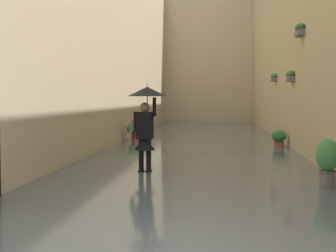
# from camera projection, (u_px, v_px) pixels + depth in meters

# --- Properties ---
(ground_plane) EXTENTS (74.43, 74.43, 0.00)m
(ground_plane) POSITION_uv_depth(u_px,v_px,m) (201.00, 141.00, 19.91)
(ground_plane) COLOR #605B56
(flood_water) EXTENTS (7.18, 35.77, 0.07)m
(flood_water) POSITION_uv_depth(u_px,v_px,m) (201.00, 140.00, 19.91)
(flood_water) COLOR #515B60
(flood_water) RESTS_ON ground_plane
(building_facade_left) EXTENTS (2.04, 33.77, 10.98)m
(building_facade_left) POSITION_uv_depth(u_px,v_px,m) (303.00, 7.00, 19.18)
(building_facade_left) COLOR tan
(building_facade_left) RESTS_ON ground_plane
(building_facade_right) EXTENTS (2.04, 33.77, 9.22)m
(building_facade_right) POSITION_uv_depth(u_px,v_px,m) (106.00, 32.00, 20.05)
(building_facade_right) COLOR beige
(building_facade_right) RESTS_ON ground_plane
(building_facade_far) EXTENTS (9.98, 1.80, 11.63)m
(building_facade_far) POSITION_uv_depth(u_px,v_px,m) (208.00, 45.00, 35.25)
(building_facade_far) COLOR beige
(building_facade_far) RESTS_ON ground_plane
(person_wading) EXTENTS (0.92, 0.92, 2.13)m
(person_wading) POSITION_uv_depth(u_px,v_px,m) (146.00, 113.00, 11.02)
(person_wading) COLOR black
(person_wading) RESTS_ON ground_plane
(potted_plant_far_left) EXTENTS (0.45, 0.45, 1.01)m
(potted_plant_far_left) POSITION_uv_depth(u_px,v_px,m) (328.00, 161.00, 9.00)
(potted_plant_far_left) COLOR #66605B
(potted_plant_far_left) RESTS_ON ground_plane
(potted_plant_mid_left) EXTENTS (0.52, 0.52, 0.65)m
(potted_plant_mid_left) POSITION_uv_depth(u_px,v_px,m) (279.00, 138.00, 16.91)
(potted_plant_mid_left) COLOR brown
(potted_plant_mid_left) RESTS_ON ground_plane
(potted_plant_mid_right) EXTENTS (0.66, 0.66, 0.82)m
(potted_plant_mid_right) POSITION_uv_depth(u_px,v_px,m) (135.00, 131.00, 19.36)
(potted_plant_mid_right) COLOR brown
(potted_plant_mid_right) RESTS_ON ground_plane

